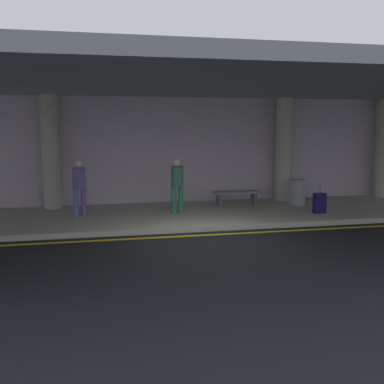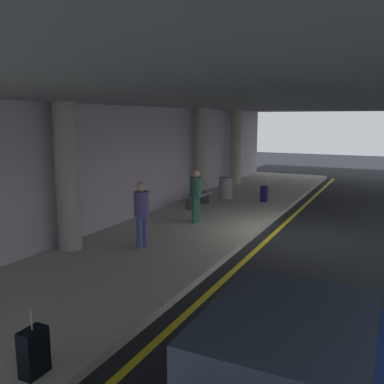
{
  "view_description": "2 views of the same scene",
  "coord_description": "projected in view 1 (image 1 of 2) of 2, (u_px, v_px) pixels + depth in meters",
  "views": [
    {
      "loc": [
        -2.8,
        -10.87,
        2.81
      ],
      "look_at": [
        0.15,
        2.47,
        0.88
      ],
      "focal_mm": 43.68,
      "sensor_mm": 36.0,
      "label": 1
    },
    {
      "loc": [
        -11.87,
        -2.5,
        3.4
      ],
      "look_at": [
        -1.35,
        2.63,
        1.35
      ],
      "focal_mm": 39.29,
      "sensor_mm": 36.0,
      "label": 2
    }
  ],
  "objects": [
    {
      "name": "support_column_left_mid",
      "position": [
        51.0,
        152.0,
        14.97
      ],
      "size": [
        0.58,
        0.58,
        3.65
      ],
      "primitive_type": "cylinder",
      "color": "#ACA499",
      "rests_on": "sidewalk"
    },
    {
      "name": "suitcase_upright_primary",
      "position": [
        320.0,
        203.0,
        14.34
      ],
      "size": [
        0.36,
        0.22,
        0.9
      ],
      "rotation": [
        0.0,
        0.0,
        -0.46
      ],
      "color": "#15124C",
      "rests_on": "sidewalk"
    },
    {
      "name": "support_column_right_mid",
      "position": [
        383.0,
        148.0,
        17.54
      ],
      "size": [
        0.58,
        0.58,
        3.65
      ],
      "primitive_type": "cylinder",
      "color": "#B3AA95",
      "rests_on": "sidewalk"
    },
    {
      "name": "sidewalk",
      "position": [
        183.0,
        215.0,
        14.49
      ],
      "size": [
        26.0,
        4.2,
        0.15
      ],
      "primitive_type": "cube",
      "color": "#ADAA99",
      "rests_on": "ground"
    },
    {
      "name": "traveler_with_luggage",
      "position": [
        177.0,
        182.0,
        14.27
      ],
      "size": [
        0.38,
        0.38,
        1.68
      ],
      "rotation": [
        0.0,
        0.0,
        1.84
      ],
      "color": "#296950",
      "rests_on": "sidewalk"
    },
    {
      "name": "support_column_center",
      "position": [
        283.0,
        150.0,
        16.68
      ],
      "size": [
        0.58,
        0.58,
        3.65
      ],
      "primitive_type": "cylinder",
      "color": "#ADAC9B",
      "rests_on": "sidewalk"
    },
    {
      "name": "lane_stripe_yellow",
      "position": [
        202.0,
        235.0,
        12.1
      ],
      "size": [
        26.0,
        0.14,
        0.01
      ],
      "primitive_type": "cube",
      "color": "yellow",
      "rests_on": "ground"
    },
    {
      "name": "ground_plane",
      "position": [
        208.0,
        241.0,
        11.5
      ],
      "size": [
        60.0,
        60.0,
        0.0
      ],
      "primitive_type": "plane",
      "color": "black"
    },
    {
      "name": "person_waiting_for_ride",
      "position": [
        79.0,
        184.0,
        13.77
      ],
      "size": [
        0.38,
        0.38,
        1.68
      ],
      "rotation": [
        0.0,
        0.0,
        3.51
      ],
      "color": "#4D5B9D",
      "rests_on": "sidewalk"
    },
    {
      "name": "terminal_back_wall",
      "position": [
        170.0,
        152.0,
        16.41
      ],
      "size": [
        26.0,
        0.3,
        3.8
      ],
      "primitive_type": "cube",
      "color": "#B9A9BA",
      "rests_on": "ground"
    },
    {
      "name": "trash_bin_steel",
      "position": [
        297.0,
        192.0,
        15.92
      ],
      "size": [
        0.56,
        0.56,
        0.85
      ],
      "primitive_type": "cylinder",
      "color": "gray",
      "rests_on": "sidewalk"
    },
    {
      "name": "ceiling_overhang",
      "position": [
        186.0,
        86.0,
        13.46
      ],
      "size": [
        28.0,
        13.2,
        0.3
      ],
      "primitive_type": "cube",
      "color": "gray",
      "rests_on": "support_column_far_left"
    },
    {
      "name": "bench_metal",
      "position": [
        236.0,
        195.0,
        15.76
      ],
      "size": [
        1.6,
        0.5,
        0.48
      ],
      "color": "slate",
      "rests_on": "sidewalk"
    }
  ]
}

